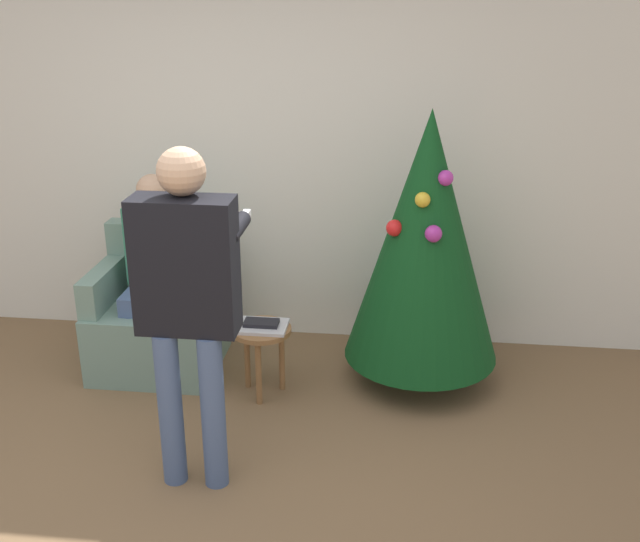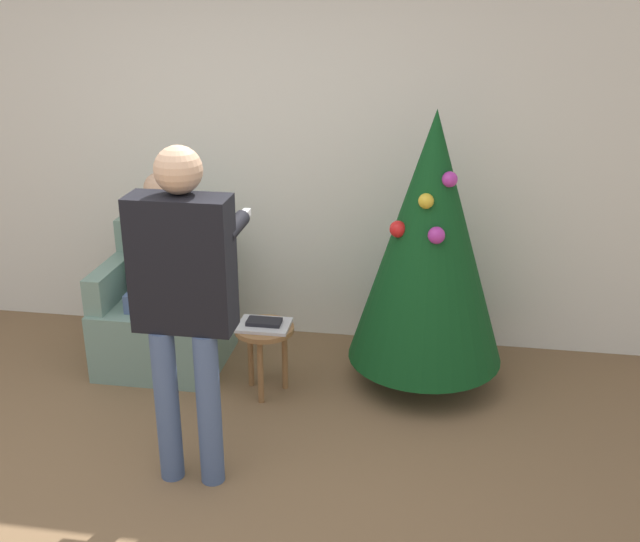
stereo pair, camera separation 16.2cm
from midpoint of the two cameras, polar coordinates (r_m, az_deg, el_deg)
ground_plane at (r=3.72m, az=-13.48°, el=-19.21°), size 14.00×14.00×0.00m
wall_back at (r=5.09m, az=-6.39°, el=9.48°), size 8.00×0.06×2.70m
christmas_tree at (r=4.48m, az=7.03°, el=2.47°), size 0.95×0.95×1.72m
armchair at (r=5.01m, az=-13.01°, el=-3.48°), size 0.78×0.71×0.90m
person_seated at (r=4.86m, az=-13.45°, el=0.41°), size 0.36×0.46×1.27m
person_standing at (r=3.56m, az=-11.39°, el=-1.45°), size 0.49×0.57×1.70m
side_stool at (r=4.53m, az=-5.48°, el=-5.25°), size 0.36×0.36×0.44m
laptop at (r=4.49m, az=-5.52°, el=-4.22°), size 0.31×0.23×0.02m
book at (r=4.48m, az=-5.53°, el=-3.97°), size 0.21×0.11×0.02m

